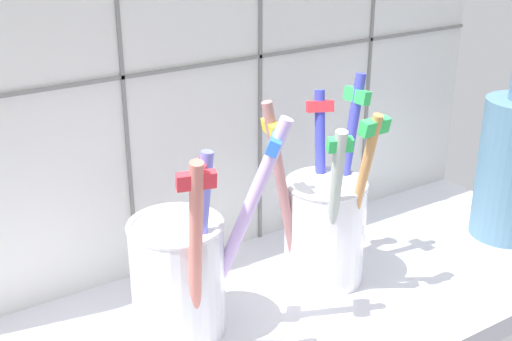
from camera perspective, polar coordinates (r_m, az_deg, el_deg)
name	(u,v)px	position (r cm, az deg, el deg)	size (l,w,h in cm)	color
counter_slab	(269,322)	(56.64, 1.05, -12.41)	(64.00, 22.00, 2.00)	silver
tile_wall_back	(188,29)	(57.74, -5.66, 11.51)	(64.00, 2.20, 45.00)	silver
toothbrush_cup_left	(181,272)	(51.61, -6.20, -8.33)	(10.59, 9.55, 17.19)	silver
toothbrush_cup_right	(325,223)	(58.22, 5.73, -4.30)	(10.15, 9.14, 17.39)	white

